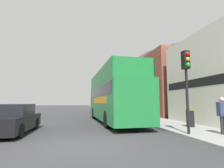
# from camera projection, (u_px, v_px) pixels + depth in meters

# --- Properties ---
(ground_plane) EXTENTS (144.00, 144.00, 0.00)m
(ground_plane) POSITION_uv_depth(u_px,v_px,m) (78.00, 113.00, 26.58)
(ground_plane) COLOR #333335
(sidewalk) EXTENTS (2.99, 108.00, 0.14)m
(sidewalk) POSITION_uv_depth(u_px,v_px,m) (121.00, 113.00, 24.81)
(sidewalk) COLOR gray
(sidewalk) RESTS_ON ground_plane
(brick_terrace_rear) EXTENTS (6.00, 20.23, 9.41)m
(brick_terrace_rear) POSITION_uv_depth(u_px,v_px,m) (149.00, 82.00, 26.52)
(brick_terrace_rear) COLOR brown
(brick_terrace_rear) RESTS_ON ground_plane
(tour_bus) EXTENTS (2.77, 10.72, 3.98)m
(tour_bus) POSITION_uv_depth(u_px,v_px,m) (113.00, 99.00, 14.02)
(tour_bus) COLOR #1E7A38
(tour_bus) RESTS_ON ground_plane
(parked_car_ahead_of_bus) EXTENTS (1.90, 4.19, 1.40)m
(parked_car_ahead_of_bus) POSITION_uv_depth(u_px,v_px,m) (104.00, 109.00, 22.51)
(parked_car_ahead_of_bus) COLOR black
(parked_car_ahead_of_bus) RESTS_ON ground_plane
(parked_car_far_side) EXTENTS (1.94, 4.41, 1.46)m
(parked_car_far_side) POSITION_uv_depth(u_px,v_px,m) (12.00, 120.00, 8.80)
(parked_car_far_side) COLOR black
(parked_car_far_side) RESTS_ON ground_plane
(pedestrian_nearest) EXTENTS (0.43, 0.24, 1.64)m
(pedestrian_nearest) POSITION_uv_depth(u_px,v_px,m) (223.00, 112.00, 7.77)
(pedestrian_nearest) COLOR #232328
(pedestrian_nearest) RESTS_ON sidewalk
(traffic_signal) EXTENTS (0.28, 0.42, 3.79)m
(traffic_signal) POSITION_uv_depth(u_px,v_px,m) (186.00, 72.00, 8.04)
(traffic_signal) COLOR black
(traffic_signal) RESTS_ON sidewalk
(lamp_post_nearest) EXTENTS (0.35, 0.35, 4.55)m
(lamp_post_nearest) POSITION_uv_depth(u_px,v_px,m) (149.00, 78.00, 12.39)
(lamp_post_nearest) COLOR black
(lamp_post_nearest) RESTS_ON sidewalk
(lamp_post_second) EXTENTS (0.35, 0.35, 4.54)m
(lamp_post_second) POSITION_uv_depth(u_px,v_px,m) (121.00, 88.00, 21.33)
(lamp_post_second) COLOR black
(lamp_post_second) RESTS_ON sidewalk
(litter_bin) EXTENTS (0.48, 0.48, 1.01)m
(litter_bin) POSITION_uv_depth(u_px,v_px,m) (190.00, 117.00, 10.08)
(litter_bin) COLOR black
(litter_bin) RESTS_ON sidewalk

